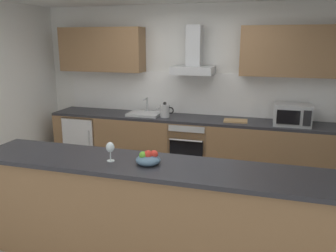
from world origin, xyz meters
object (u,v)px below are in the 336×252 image
at_px(oven, 190,146).
at_px(range_hood, 194,59).
at_px(refrigerator, 87,139).
at_px(microwave, 292,115).
at_px(sink, 145,113).
at_px(fruit_bowl, 148,159).
at_px(kettle, 165,110).
at_px(chopping_board, 236,121).
at_px(wine_glass, 110,148).

relative_size(oven, range_hood, 1.11).
height_order(refrigerator, microwave, microwave).
distance_m(microwave, range_hood, 1.64).
bearing_deg(sink, fruit_bowl, -68.90).
xyz_separation_m(microwave, sink, (-2.21, 0.04, -0.12)).
bearing_deg(kettle, chopping_board, 0.53).
distance_m(range_hood, chopping_board, 1.12).
bearing_deg(wine_glass, chopping_board, 69.06).
bearing_deg(sink, microwave, -1.01).
bearing_deg(range_hood, refrigerator, -175.83).
relative_size(sink, range_hood, 0.69).
bearing_deg(chopping_board, wine_glass, -110.94).
xyz_separation_m(oven, sink, (-0.76, 0.01, 0.47)).
bearing_deg(refrigerator, sink, 0.74).
bearing_deg(refrigerator, wine_glass, -55.53).
bearing_deg(oven, refrigerator, -179.91).
height_order(sink, chopping_board, sink).
bearing_deg(kettle, oven, 4.76).
height_order(refrigerator, fruit_bowl, fruit_bowl).
bearing_deg(oven, fruit_bowl, -86.49).
relative_size(oven, chopping_board, 2.35).
relative_size(kettle, chopping_board, 0.85).
distance_m(sink, wine_glass, 2.43).
distance_m(oven, sink, 0.89).
bearing_deg(oven, range_hood, 90.00).
relative_size(microwave, wine_glass, 2.81).
relative_size(oven, wine_glass, 4.50).
bearing_deg(range_hood, sink, -171.09).
distance_m(refrigerator, sink, 1.17).
bearing_deg(wine_glass, range_hood, 85.18).
xyz_separation_m(sink, kettle, (0.35, -0.04, 0.08)).
bearing_deg(range_hood, chopping_board, -12.71).
bearing_deg(fruit_bowl, microwave, 60.19).
xyz_separation_m(sink, range_hood, (0.76, 0.12, 0.86)).
bearing_deg(range_hood, oven, -90.00).
xyz_separation_m(sink, wine_glass, (0.55, -2.36, 0.19)).
distance_m(kettle, chopping_board, 1.09).
relative_size(oven, sink, 1.60).
height_order(oven, refrigerator, oven).
bearing_deg(kettle, microwave, 0.18).
bearing_deg(microwave, oven, 178.90).
xyz_separation_m(oven, fruit_bowl, (0.14, -2.32, 0.59)).
xyz_separation_m(kettle, fruit_bowl, (0.55, -2.28, 0.04)).
height_order(wine_glass, fruit_bowl, wine_glass).
height_order(kettle, range_hood, range_hood).
relative_size(oven, fruit_bowl, 3.64).
relative_size(oven, refrigerator, 0.94).
distance_m(refrigerator, chopping_board, 2.54).
distance_m(microwave, wine_glass, 2.85).
bearing_deg(kettle, wine_glass, -85.15).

